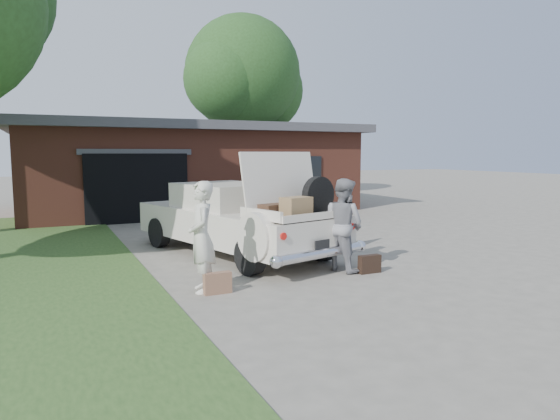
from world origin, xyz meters
name	(u,v)px	position (x,y,z in m)	size (l,w,h in m)	color
ground	(294,271)	(0.00, 0.00, 0.00)	(90.00, 90.00, 0.00)	gray
house	(186,167)	(0.98, 11.47, 1.67)	(12.80, 7.80, 3.30)	brown
tree_right	(244,79)	(5.16, 15.62, 5.89)	(6.60, 5.74, 9.02)	#38281E
sedan	(236,218)	(-0.41, 1.99, 0.80)	(3.40, 5.78, 2.24)	beige
woman_left	(202,237)	(-1.96, -0.61, 0.89)	(0.65, 0.43, 1.78)	beige
woman_right	(343,225)	(0.87, -0.34, 0.87)	(0.85, 0.66, 1.75)	gray
suitcase_left	(217,283)	(-1.78, -0.83, 0.17)	(0.44, 0.14, 0.34)	#8E6148
suitcase_right	(370,264)	(1.20, -0.74, 0.17)	(0.44, 0.14, 0.34)	black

